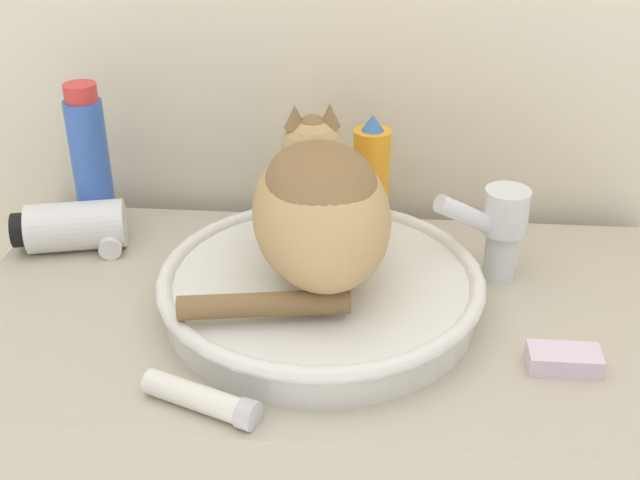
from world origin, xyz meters
The scene contains 10 objects.
wall_back centered at (0.00, 0.56, 1.20)m, with size 8.00×0.05×2.40m.
sink_basin centered at (-0.01, 0.25, 0.92)m, with size 0.41×0.41×0.06m.
cat centered at (-0.01, 0.25, 1.03)m, with size 0.26×0.29×0.18m.
faucet centered at (0.22, 0.34, 0.96)m, with size 0.13×0.08×0.14m.
spray_bottle_trigger centered at (0.05, 0.43, 0.98)m, with size 0.05×0.05×0.20m.
shampoo_bottle_tall centered at (-0.36, 0.43, 1.00)m, with size 0.05×0.05×0.23m.
soap_pump_bottle centered at (-0.04, 0.43, 0.96)m, with size 0.06×0.06×0.19m.
cream_tube centered at (-0.12, 0.04, 0.90)m, with size 0.14×0.08×0.03m.
hair_dryer centered at (-0.37, 0.37, 0.92)m, with size 0.17×0.11×0.07m.
soap_bar centered at (0.28, 0.15, 0.90)m, with size 0.08×0.04×0.02m.
Camera 1 is at (0.06, -0.60, 1.45)m, focal length 45.00 mm.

